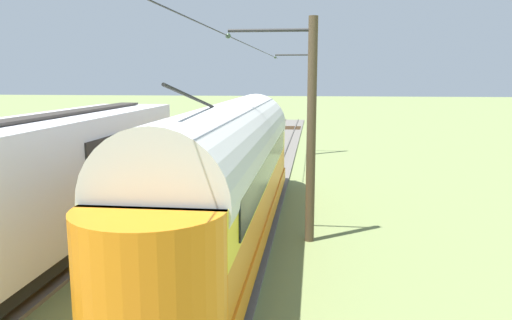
{
  "coord_description": "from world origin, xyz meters",
  "views": [
    {
      "loc": [
        -5.03,
        17.41,
        5.09
      ],
      "look_at": [
        -3.04,
        0.67,
        2.23
      ],
      "focal_mm": 34.89,
      "sensor_mm": 36.0,
      "label": 1
    }
  ],
  "objects_px": {
    "vintage_streetcar": "(228,169)",
    "catenary_pole_mid_near": "(309,127)",
    "catenary_pole_foreground": "(313,100)",
    "boxcar_adjacent": "(56,178)"
  },
  "relations": [
    {
      "from": "boxcar_adjacent",
      "to": "catenary_pole_foreground",
      "type": "xyz_separation_m",
      "value": [
        -7.27,
        -19.14,
        1.4
      ]
    },
    {
      "from": "boxcar_adjacent",
      "to": "catenary_pole_mid_near",
      "type": "bearing_deg",
      "value": -167.41
    },
    {
      "from": "vintage_streetcar",
      "to": "catenary_pole_foreground",
      "type": "bearing_deg",
      "value": -97.86
    },
    {
      "from": "catenary_pole_mid_near",
      "to": "boxcar_adjacent",
      "type": "bearing_deg",
      "value": 12.59
    },
    {
      "from": "vintage_streetcar",
      "to": "boxcar_adjacent",
      "type": "xyz_separation_m",
      "value": [
        4.82,
        1.44,
        -0.1
      ]
    },
    {
      "from": "catenary_pole_foreground",
      "to": "catenary_pole_mid_near",
      "type": "bearing_deg",
      "value": 90.0
    },
    {
      "from": "boxcar_adjacent",
      "to": "catenary_pole_foreground",
      "type": "relative_size",
      "value": 1.97
    },
    {
      "from": "boxcar_adjacent",
      "to": "catenary_pole_foreground",
      "type": "bearing_deg",
      "value": -110.79
    },
    {
      "from": "vintage_streetcar",
      "to": "catenary_pole_mid_near",
      "type": "relative_size",
      "value": 2.52
    },
    {
      "from": "catenary_pole_mid_near",
      "to": "vintage_streetcar",
      "type": "bearing_deg",
      "value": 4.25
    }
  ]
}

